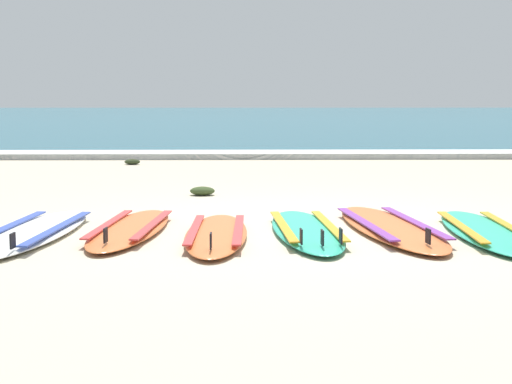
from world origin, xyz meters
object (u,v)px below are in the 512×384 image
(surfboard_2, at_px, (216,234))
(surfboard_3, at_px, (306,230))
(surfboard_5, at_px, (485,231))
(surfboard_0, at_px, (33,232))
(surfboard_4, at_px, (390,227))
(surfboard_1, at_px, (131,228))

(surfboard_2, height_order, surfboard_3, same)
(surfboard_2, height_order, surfboard_5, same)
(surfboard_0, bearing_deg, surfboard_5, -0.16)
(surfboard_0, xyz_separation_m, surfboard_4, (2.93, 0.19, -0.00))
(surfboard_2, xyz_separation_m, surfboard_3, (0.73, 0.16, 0.00))
(surfboard_0, bearing_deg, surfboard_4, 3.78)
(surfboard_3, bearing_deg, surfboard_1, 175.87)
(surfboard_0, distance_m, surfboard_1, 0.78)
(surfboard_0, xyz_separation_m, surfboard_3, (2.22, 0.05, 0.00))
(surfboard_3, bearing_deg, surfboard_2, -167.63)
(surfboard_1, xyz_separation_m, surfboard_5, (2.91, -0.17, -0.00))
(surfboard_0, distance_m, surfboard_5, 3.67)
(surfboard_3, xyz_separation_m, surfboard_5, (1.46, -0.06, -0.00))
(surfboard_4, bearing_deg, surfboard_5, -15.43)
(surfboard_3, bearing_deg, surfboard_4, 11.35)
(surfboard_1, xyz_separation_m, surfboard_4, (2.17, 0.04, -0.00))
(surfboard_2, distance_m, surfboard_3, 0.75)
(surfboard_1, bearing_deg, surfboard_4, 1.02)
(surfboard_0, relative_size, surfboard_1, 1.12)
(surfboard_0, relative_size, surfboard_5, 1.08)
(surfboard_0, distance_m, surfboard_4, 2.94)
(surfboard_4, distance_m, surfboard_5, 0.77)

